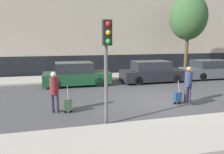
# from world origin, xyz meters

# --- Properties ---
(ground_plane) EXTENTS (80.00, 80.00, 0.00)m
(ground_plane) POSITION_xyz_m (0.00, 0.00, 0.00)
(ground_plane) COLOR #424244
(sidewalk_near) EXTENTS (28.00, 2.50, 0.12)m
(sidewalk_near) POSITION_xyz_m (0.00, -3.75, 0.06)
(sidewalk_near) COLOR #A39E93
(sidewalk_near) RESTS_ON ground_plane
(sidewalk_far) EXTENTS (28.00, 3.00, 0.12)m
(sidewalk_far) POSITION_xyz_m (0.00, 7.00, 0.06)
(sidewalk_far) COLOR #A39E93
(sidewalk_far) RESTS_ON ground_plane
(building_facade) EXTENTS (28.00, 2.21, 9.42)m
(building_facade) POSITION_xyz_m (0.00, 10.27, 4.69)
(building_facade) COLOR #A89E8C
(building_facade) RESTS_ON ground_plane
(parked_car_0) EXTENTS (4.23, 1.88, 1.49)m
(parked_car_0) POSITION_xyz_m (-3.54, 4.73, 0.69)
(parked_car_0) COLOR #194728
(parked_car_0) RESTS_ON ground_plane
(parked_car_1) EXTENTS (4.45, 1.72, 1.47)m
(parked_car_1) POSITION_xyz_m (1.68, 4.46, 0.68)
(parked_car_1) COLOR black
(parked_car_1) RESTS_ON ground_plane
(parked_car_2) EXTENTS (4.67, 1.80, 1.40)m
(parked_car_2) POSITION_xyz_m (6.66, 4.64, 0.66)
(parked_car_2) COLOR #4C5156
(parked_car_2) RESTS_ON ground_plane
(pedestrian_left) EXTENTS (0.34, 0.34, 1.67)m
(pedestrian_left) POSITION_xyz_m (-4.90, -0.48, 0.94)
(pedestrian_left) COLOR #383347
(pedestrian_left) RESTS_ON ground_plane
(trolley_left) EXTENTS (0.34, 0.29, 1.11)m
(trolley_left) POSITION_xyz_m (-4.39, -0.67, 0.34)
(trolley_left) COLOR #335138
(trolley_left) RESTS_ON ground_plane
(pedestrian_right) EXTENTS (0.35, 0.34, 1.71)m
(pedestrian_right) POSITION_xyz_m (1.08, -0.65, 0.97)
(pedestrian_right) COLOR #383347
(pedestrian_right) RESTS_ON ground_plane
(trolley_right) EXTENTS (0.34, 0.29, 1.10)m
(trolley_right) POSITION_xyz_m (0.54, -0.70, 0.34)
(trolley_right) COLOR navy
(trolley_right) RESTS_ON ground_plane
(traffic_light) EXTENTS (0.28, 0.47, 3.54)m
(traffic_light) POSITION_xyz_m (-3.18, -2.36, 2.53)
(traffic_light) COLOR #515154
(traffic_light) RESTS_ON ground_plane
(bare_tree_near_crossing) EXTENTS (2.90, 2.90, 6.31)m
(bare_tree_near_crossing) POSITION_xyz_m (5.36, 6.13, 4.64)
(bare_tree_near_crossing) COLOR #4C3826
(bare_tree_near_crossing) RESTS_ON sidewalk_far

